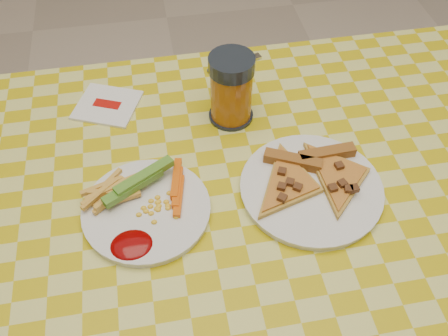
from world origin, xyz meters
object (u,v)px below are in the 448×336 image
(table, at_px, (236,234))
(plate_right, at_px, (311,189))
(plate_left, at_px, (147,211))
(drink_glass, at_px, (231,89))

(table, height_order, plate_right, plate_right)
(plate_left, distance_m, plate_right, 0.28)
(plate_left, relative_size, plate_right, 0.87)
(plate_right, bearing_deg, table, -173.41)
(table, height_order, drink_glass, drink_glass)
(table, xyz_separation_m, plate_left, (-0.15, 0.02, 0.08))
(table, relative_size, drink_glass, 9.08)
(table, bearing_deg, plate_right, 6.59)
(table, bearing_deg, drink_glass, 81.96)
(plate_left, bearing_deg, plate_right, -0.89)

